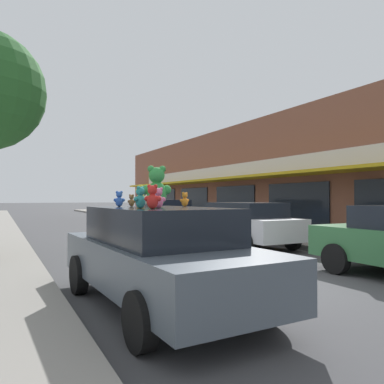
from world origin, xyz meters
TOP-DOWN VIEW (x-y plane):
  - ground_plane at (0.00, 0.00)m, footprint 260.00×260.00m
  - storefront_row at (12.41, 9.48)m, footprint 12.02×40.57m
  - plush_art_car at (-2.65, -0.55)m, footprint 2.15×4.77m
  - teddy_bear_giant at (-2.52, -0.12)m, footprint 0.53×0.36m
  - teddy_bear_pink at (-2.79, -0.86)m, footprint 0.24×0.16m
  - teddy_bear_white at (-2.45, 0.47)m, footprint 0.24×0.26m
  - teddy_bear_blue at (-3.04, 0.31)m, footprint 0.21×0.16m
  - teddy_bear_yellow at (-2.75, 0.03)m, footprint 0.22×0.28m
  - teddy_bear_red at (-3.01, -1.20)m, footprint 0.23×0.23m
  - teddy_bear_brown at (-2.78, 0.42)m, footprint 0.15×0.15m
  - teddy_bear_orange at (-1.99, -0.14)m, footprint 0.19×0.12m
  - teddy_bear_teal at (-3.07, -0.88)m, footprint 0.24×0.20m
  - parked_car_far_center at (2.76, 4.70)m, footprint 2.02×4.32m
  - parked_car_far_right at (2.76, 11.55)m, footprint 2.01×4.15m

SIDE VIEW (x-z plane):
  - ground_plane at x=0.00m, z-range 0.00..0.00m
  - plush_art_car at x=-2.65m, z-range 0.05..1.61m
  - parked_car_far_center at x=2.76m, z-range 0.07..1.62m
  - parked_car_far_right at x=2.76m, z-range 0.05..1.66m
  - teddy_bear_brown at x=-2.78m, z-range 1.56..1.78m
  - teddy_bear_orange at x=-1.99m, z-range 1.56..1.81m
  - teddy_bear_blue at x=-3.04m, z-range 1.56..1.83m
  - teddy_bear_pink at x=-2.79m, z-range 1.56..1.87m
  - teddy_bear_teal at x=-3.07m, z-range 1.56..1.88m
  - teddy_bear_red at x=-3.01m, z-range 1.56..1.89m
  - teddy_bear_white at x=-2.45m, z-range 1.55..1.92m
  - teddy_bear_yellow at x=-2.75m, z-range 1.55..1.93m
  - teddy_bear_giant at x=-2.52m, z-range 1.55..2.25m
  - storefront_row at x=12.41m, z-range 0.00..5.93m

